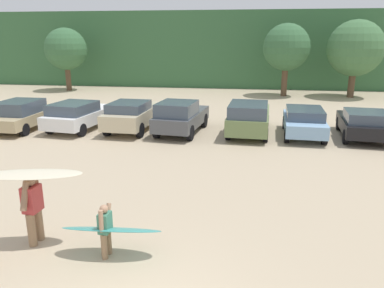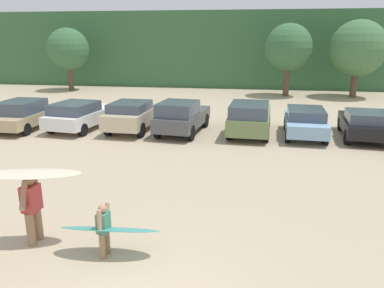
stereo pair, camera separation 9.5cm
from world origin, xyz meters
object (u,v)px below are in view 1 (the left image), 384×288
object	(u,v)px
parked_car_olive_green	(249,117)
surfboard_teal	(111,230)
parked_car_champagne	(133,114)
surfboard_cream	(30,174)
parked_car_tan	(24,114)
person_adult	(33,205)
parked_car_white	(79,115)
parked_car_black	(363,123)
parked_car_sky_blue	(304,121)
parked_car_dark_gray	(180,116)
person_child	(105,228)

from	to	relation	value
parked_car_olive_green	surfboard_teal	bearing A→B (deg)	168.78
parked_car_champagne	surfboard_cream	distance (m)	11.02
parked_car_tan	person_adult	size ratio (longest dim) A/B	2.92
parked_car_white	parked_car_black	bearing A→B (deg)	-81.71
parked_car_white	parked_car_champagne	xyz separation A→B (m)	(2.75, 0.27, 0.05)
parked_car_sky_blue	person_adult	world-z (taller)	person_adult
parked_car_dark_gray	surfboard_cream	xyz separation A→B (m)	(-1.44, -10.56, 0.84)
parked_car_olive_green	parked_car_sky_blue	distance (m)	2.58
person_child	parked_car_white	bearing A→B (deg)	-59.14
parked_car_white	parked_car_tan	bearing A→B (deg)	101.99
parked_car_olive_green	surfboard_cream	xyz separation A→B (m)	(-4.71, -10.92, 0.85)
parked_car_champagne	surfboard_cream	bearing A→B (deg)	-171.16
person_adult	parked_car_black	bearing A→B (deg)	-128.77
parked_car_white	parked_car_dark_gray	bearing A→B (deg)	-83.48
parked_car_white	surfboard_cream	xyz separation A→B (m)	(3.79, -10.66, 0.93)
parked_car_sky_blue	surfboard_teal	distance (m)	12.35
parked_car_white	parked_car_sky_blue	distance (m)	11.07
parked_car_dark_gray	parked_car_sky_blue	bearing A→B (deg)	-80.00
parked_car_tan	surfboard_cream	xyz separation A→B (m)	(6.65, -10.44, 0.93)
parked_car_olive_green	parked_car_sky_blue	bearing A→B (deg)	-87.47
parked_car_champagne	parked_car_sky_blue	size ratio (longest dim) A/B	1.14
parked_car_champagne	parked_car_black	xyz separation A→B (m)	(10.95, -0.11, -0.08)
surfboard_cream	parked_car_champagne	bearing A→B (deg)	-96.63
parked_car_sky_blue	person_child	size ratio (longest dim) A/B	3.42
parked_car_dark_gray	parked_car_olive_green	xyz separation A→B (m)	(3.27, 0.36, -0.01)
surfboard_cream	surfboard_teal	size ratio (longest dim) A/B	1.07
parked_car_sky_blue	parked_car_black	size ratio (longest dim) A/B	0.98
parked_car_black	surfboard_teal	size ratio (longest dim) A/B	1.92
person_adult	parked_car_olive_green	bearing A→B (deg)	-109.62
parked_car_dark_gray	surfboard_teal	bearing A→B (deg)	-171.04
parked_car_olive_green	surfboard_cream	world-z (taller)	surfboard_cream
parked_car_tan	parked_car_dark_gray	distance (m)	8.08
person_child	parked_car_dark_gray	bearing A→B (deg)	-84.38
parked_car_white	surfboard_teal	size ratio (longest dim) A/B	2.07
person_child	surfboard_cream	xyz separation A→B (m)	(-1.74, 0.26, 1.01)
parked_car_black	person_child	size ratio (longest dim) A/B	3.50
parked_car_tan	surfboard_teal	bearing A→B (deg)	-140.23
surfboard_cream	parked_car_tan	bearing A→B (deg)	-69.57
parked_car_tan	surfboard_teal	xyz separation A→B (m)	(8.50, -10.65, -0.14)
person_adult	surfboard_cream	bearing A→B (deg)	142.79
parked_car_black	parked_car_olive_green	bearing A→B (deg)	94.69
person_adult	surfboard_cream	distance (m)	0.76
parked_car_black	person_adult	world-z (taller)	person_adult
parked_car_white	person_child	size ratio (longest dim) A/B	3.78
parked_car_olive_green	parked_car_black	xyz separation A→B (m)	(5.21, -0.10, -0.11)
surfboard_teal	person_child	bearing A→B (deg)	22.13
parked_car_champagne	parked_car_black	size ratio (longest dim) A/B	1.11
parked_car_tan	parked_car_white	distance (m)	2.86
parked_car_champagne	parked_car_dark_gray	distance (m)	2.50
parked_car_tan	parked_car_dark_gray	xyz separation A→B (m)	(8.08, 0.12, 0.09)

